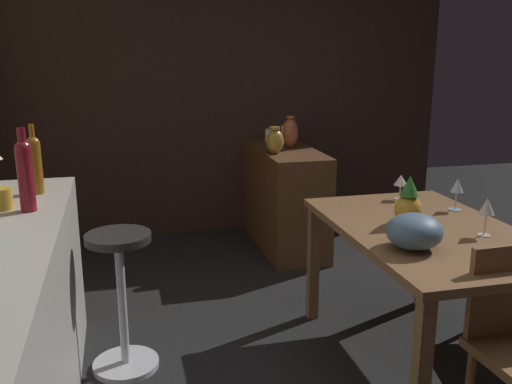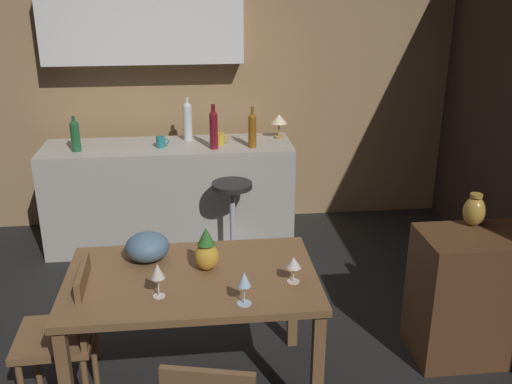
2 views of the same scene
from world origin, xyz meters
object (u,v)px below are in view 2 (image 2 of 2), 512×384
Objects in this scene: bar_stool at (233,223)px; wine_glass_right at (244,281)px; wine_bottle_amber at (252,129)px; cup_teal at (161,142)px; cup_mustard at (220,139)px; wine_bottle_ruby at (214,128)px; counter_lamp at (279,120)px; fruit_bowl at (147,247)px; vase_brass at (474,211)px; wine_bottle_green at (75,134)px; sideboard_cabinet at (503,294)px; wine_bottle_clear at (187,120)px; pineapple_centerpiece at (207,252)px; dining_table at (192,290)px; wine_glass_center at (157,272)px; chair_near_window at (66,331)px; wine_glass_left at (294,263)px.

wine_glass_right reaches higher than bar_stool.
wine_bottle_amber reaches higher than cup_teal.
cup_teal is 0.89× the size of cup_mustard.
wine_bottle_ruby reaches higher than counter_lamp.
vase_brass is at bearing 2.46° from fruit_bowl.
wine_bottle_green is 3.08m from vase_brass.
cup_mustard reaches higher than sideboard_cabinet.
wine_bottle_clear is at bearing 133.83° from sideboard_cabinet.
counter_lamp is at bearing 116.96° from vase_brass.
vase_brass is at bearing -47.05° from wine_bottle_clear.
vase_brass is (1.72, -1.85, -0.17)m from wine_bottle_clear.
bar_stool is 6.61× the size of cup_teal.
pineapple_centerpiece reaches higher than wine_glass_right.
counter_lamp reaches higher than cup_teal.
fruit_bowl is 0.72× the size of wine_bottle_amber.
wine_bottle_clear is at bearing 90.15° from dining_table.
wine_glass_center is 0.63× the size of wine_bottle_green.
wine_bottle_amber is at bearing -28.60° from wine_bottle_clear.
wine_glass_center is at bearing -79.10° from fruit_bowl.
cup_mustard is at bearing -33.51° from wine_bottle_clear.
cup_mustard reaches higher than bar_stool.
wine_bottle_green is 1.43× the size of vase_brass.
cup_teal is at bearing -169.86° from counter_lamp.
cup_teal is at bearing -137.60° from wine_bottle_clear.
pineapple_centerpiece is (-1.82, -0.09, 0.44)m from sideboard_cabinet.
chair_near_window is at bearing -114.80° from cup_mustard.
wine_bottle_green reaches higher than pineapple_centerpiece.
bar_stool is at bearing 87.81° from wine_glass_right.
wine_glass_left is 2.27m from counter_lamp.
sideboard_cabinet is at bearing 4.87° from dining_table.
bar_stool is at bearing 80.44° from pineapple_centerpiece.
wine_bottle_amber reaches higher than bar_stool.
pineapple_centerpiece is (-0.17, 0.38, -0.03)m from wine_glass_right.
wine_bottle_amber is (1.44, -0.05, 0.02)m from wine_bottle_green.
vase_brass is (1.39, -1.18, 0.53)m from bar_stool.
wine_glass_left is (-1.37, -0.28, 0.44)m from sideboard_cabinet.
wine_glass_center is at bearing -133.22° from pineapple_centerpiece.
wine_bottle_amber is (0.53, -0.29, -0.02)m from wine_bottle_clear.
dining_table is at bearing 50.04° from wine_glass_center.
cup_teal is at bearing 91.88° from wine_glass_center.
fruit_bowl is at bearing -118.37° from counter_lamp.
cup_mustard is 0.56m from counter_lamp.
wine_bottle_ruby is (-0.33, 1.98, 0.23)m from wine_glass_left.
dining_table is at bearing -42.24° from fruit_bowl.
fruit_bowl reaches higher than chair_near_window.
pineapple_centerpiece is 0.67× the size of wine_bottle_clear.
sideboard_cabinet is at bearing -47.80° from cup_mustard.
vase_brass is at bearing -48.98° from cup_mustard.
chair_near_window is at bearing 164.23° from wine_glass_right.
pineapple_centerpiece reaches higher than chair_near_window.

